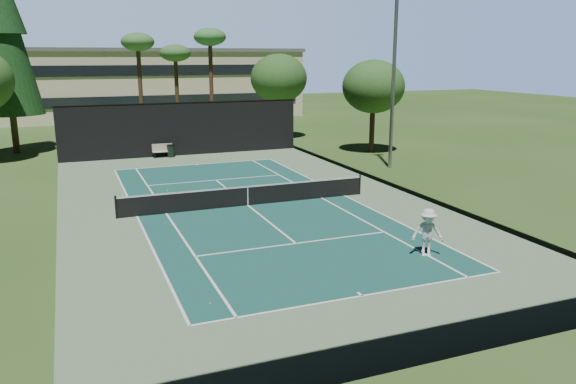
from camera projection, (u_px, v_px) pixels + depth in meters
name	position (u px, v px, depth m)	size (l,w,h in m)	color
ground	(248.00, 206.00, 28.42)	(160.00, 160.00, 0.00)	#2F4F1D
apron_slab	(248.00, 206.00, 28.42)	(18.00, 32.00, 0.01)	#61815A
court_surface	(248.00, 205.00, 28.42)	(10.97, 23.77, 0.01)	#184D46
court_lines	(248.00, 205.00, 28.42)	(11.07, 23.87, 0.01)	white
tennis_net	(248.00, 195.00, 28.29)	(12.90, 0.10, 1.10)	black
fence	(247.00, 167.00, 28.00)	(18.04, 32.05, 4.03)	black
player	(428.00, 232.00, 21.08)	(1.19, 0.69, 1.85)	silver
tennis_ball_a	(210.00, 304.00, 17.10)	(0.06, 0.06, 0.06)	#BACC2E
tennis_ball_b	(233.00, 203.00, 28.79)	(0.07, 0.07, 0.07)	#C8EE36
tennis_ball_c	(244.00, 188.00, 32.09)	(0.07, 0.07, 0.07)	#CFE634
tennis_ball_d	(167.00, 191.00, 31.40)	(0.08, 0.08, 0.08)	#CEEA35
park_bench	(162.00, 150.00, 41.86)	(1.50, 0.45, 1.02)	#BDB69D
trash_bin	(171.00, 151.00, 41.94)	(0.56, 0.56, 0.95)	black
pine_tree	(3.00, 26.00, 41.76)	(4.80, 4.80, 15.00)	#4D3921
palm_a	(138.00, 46.00, 47.46)	(2.80, 2.80, 9.32)	#47311E
palm_b	(175.00, 56.00, 50.72)	(2.80, 2.80, 8.42)	#3F2D1B
palm_c	(210.00, 42.00, 48.61)	(2.80, 2.80, 9.77)	#4A2E1F
decid_tree_a	(279.00, 78.00, 50.60)	(5.12, 5.12, 7.62)	#49301F
decid_tree_b	(373.00, 87.00, 43.07)	(4.80, 4.80, 7.14)	#452E1D
campus_building	(134.00, 83.00, 68.98)	(40.50, 12.50, 8.30)	beige
light_pole	(394.00, 71.00, 36.61)	(0.90, 0.25, 12.22)	gray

